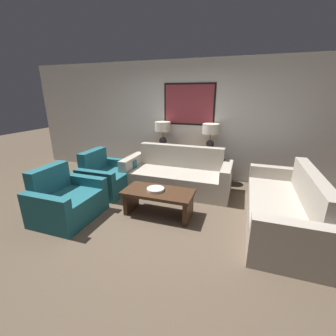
{
  "coord_description": "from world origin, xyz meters",
  "views": [
    {
      "loc": [
        1.26,
        -2.75,
        1.92
      ],
      "look_at": [
        0.01,
        0.89,
        0.65
      ],
      "focal_mm": 24.0,
      "sensor_mm": 36.0,
      "label": 1
    }
  ],
  "objects_px": {
    "table_lamp_right": "(211,132)",
    "armchair_near_camera": "(66,201)",
    "table_lamp_left": "(163,129)",
    "couch_by_side": "(284,209)",
    "coffee_table": "(158,197)",
    "couch_by_back_wall": "(177,176)",
    "decorative_bowl": "(156,189)",
    "console_table": "(185,163)",
    "armchair_near_back_wall": "(106,178)"
  },
  "relations": [
    {
      "from": "couch_by_side",
      "to": "armchair_near_back_wall",
      "type": "distance_m",
      "value": 3.28
    },
    {
      "from": "coffee_table",
      "to": "console_table",
      "type": "bearing_deg",
      "value": 90.8
    },
    {
      "from": "console_table",
      "to": "armchair_near_camera",
      "type": "height_order",
      "value": "armchair_near_camera"
    },
    {
      "from": "table_lamp_right",
      "to": "armchair_near_camera",
      "type": "xyz_separation_m",
      "value": [
        -1.9,
        -2.36,
        -0.86
      ]
    },
    {
      "from": "console_table",
      "to": "table_lamp_left",
      "type": "xyz_separation_m",
      "value": [
        -0.55,
        -0.0,
        0.76
      ]
    },
    {
      "from": "couch_by_side",
      "to": "console_table",
      "type": "bearing_deg",
      "value": 141.87
    },
    {
      "from": "table_lamp_right",
      "to": "armchair_near_back_wall",
      "type": "bearing_deg",
      "value": -147.05
    },
    {
      "from": "table_lamp_right",
      "to": "coffee_table",
      "type": "height_order",
      "value": "table_lamp_right"
    },
    {
      "from": "console_table",
      "to": "couch_by_side",
      "type": "distance_m",
      "value": 2.45
    },
    {
      "from": "table_lamp_left",
      "to": "armchair_near_camera",
      "type": "bearing_deg",
      "value": -108.53
    },
    {
      "from": "table_lamp_right",
      "to": "armchair_near_back_wall",
      "type": "relative_size",
      "value": 0.57
    },
    {
      "from": "couch_by_side",
      "to": "coffee_table",
      "type": "bearing_deg",
      "value": -171.54
    },
    {
      "from": "table_lamp_right",
      "to": "armchair_near_camera",
      "type": "relative_size",
      "value": 0.57
    },
    {
      "from": "armchair_near_camera",
      "to": "armchair_near_back_wall",
      "type": "bearing_deg",
      "value": 90.0
    },
    {
      "from": "console_table",
      "to": "decorative_bowl",
      "type": "bearing_deg",
      "value": -90.73
    },
    {
      "from": "console_table",
      "to": "armchair_near_camera",
      "type": "distance_m",
      "value": 2.72
    },
    {
      "from": "console_table",
      "to": "armchair_near_camera",
      "type": "xyz_separation_m",
      "value": [
        -1.34,
        -2.36,
        -0.09
      ]
    },
    {
      "from": "table_lamp_left",
      "to": "couch_by_side",
      "type": "relative_size",
      "value": 0.26
    },
    {
      "from": "decorative_bowl",
      "to": "couch_by_back_wall",
      "type": "bearing_deg",
      "value": 88.83
    },
    {
      "from": "decorative_bowl",
      "to": "armchair_near_back_wall",
      "type": "xyz_separation_m",
      "value": [
        -1.32,
        0.57,
        -0.16
      ]
    },
    {
      "from": "decorative_bowl",
      "to": "armchair_near_back_wall",
      "type": "distance_m",
      "value": 1.45
    },
    {
      "from": "armchair_near_camera",
      "to": "decorative_bowl",
      "type": "bearing_deg",
      "value": 23.02
    },
    {
      "from": "table_lamp_right",
      "to": "decorative_bowl",
      "type": "height_order",
      "value": "table_lamp_right"
    },
    {
      "from": "couch_by_side",
      "to": "armchair_near_back_wall",
      "type": "height_order",
      "value": "couch_by_side"
    },
    {
      "from": "console_table",
      "to": "armchair_near_camera",
      "type": "bearing_deg",
      "value": -119.68
    },
    {
      "from": "console_table",
      "to": "couch_by_side",
      "type": "relative_size",
      "value": 0.71
    },
    {
      "from": "couch_by_side",
      "to": "couch_by_back_wall",
      "type": "bearing_deg",
      "value": 156.5
    },
    {
      "from": "table_lamp_left",
      "to": "coffee_table",
      "type": "height_order",
      "value": "table_lamp_left"
    },
    {
      "from": "couch_by_back_wall",
      "to": "decorative_bowl",
      "type": "relative_size",
      "value": 7.65
    },
    {
      "from": "console_table",
      "to": "coffee_table",
      "type": "height_order",
      "value": "console_table"
    },
    {
      "from": "couch_by_back_wall",
      "to": "coffee_table",
      "type": "bearing_deg",
      "value": -88.73
    },
    {
      "from": "armchair_near_camera",
      "to": "coffee_table",
      "type": "bearing_deg",
      "value": 22.4
    },
    {
      "from": "decorative_bowl",
      "to": "table_lamp_left",
      "type": "bearing_deg",
      "value": 106.46
    },
    {
      "from": "coffee_table",
      "to": "table_lamp_left",
      "type": "bearing_deg",
      "value": 107.88
    },
    {
      "from": "couch_by_side",
      "to": "armchair_near_back_wall",
      "type": "xyz_separation_m",
      "value": [
        -3.27,
        0.28,
        -0.01
      ]
    },
    {
      "from": "armchair_near_camera",
      "to": "table_lamp_left",
      "type": "bearing_deg",
      "value": 71.47
    },
    {
      "from": "table_lamp_left",
      "to": "couch_by_side",
      "type": "xyz_separation_m",
      "value": [
        2.48,
        -1.51,
        -0.85
      ]
    },
    {
      "from": "table_lamp_right",
      "to": "decorative_bowl",
      "type": "relative_size",
      "value": 1.97
    },
    {
      "from": "couch_by_side",
      "to": "table_lamp_right",
      "type": "bearing_deg",
      "value": 132.23
    },
    {
      "from": "table_lamp_right",
      "to": "couch_by_back_wall",
      "type": "height_order",
      "value": "table_lamp_right"
    },
    {
      "from": "armchair_near_camera",
      "to": "table_lamp_right",
      "type": "bearing_deg",
      "value": 51.18
    },
    {
      "from": "table_lamp_left",
      "to": "couch_by_back_wall",
      "type": "height_order",
      "value": "table_lamp_left"
    },
    {
      "from": "couch_by_back_wall",
      "to": "armchair_near_camera",
      "type": "height_order",
      "value": "couch_by_back_wall"
    },
    {
      "from": "table_lamp_left",
      "to": "console_table",
      "type": "bearing_deg",
      "value": 0.0
    },
    {
      "from": "coffee_table",
      "to": "decorative_bowl",
      "type": "xyz_separation_m",
      "value": [
        -0.05,
        -0.0,
        0.14
      ]
    },
    {
      "from": "coffee_table",
      "to": "armchair_near_camera",
      "type": "bearing_deg",
      "value": -157.6
    },
    {
      "from": "decorative_bowl",
      "to": "table_lamp_right",
      "type": "bearing_deg",
      "value": 72.21
    },
    {
      "from": "couch_by_side",
      "to": "armchair_near_back_wall",
      "type": "bearing_deg",
      "value": 175.08
    },
    {
      "from": "table_lamp_right",
      "to": "couch_by_back_wall",
      "type": "bearing_deg",
      "value": -129.41
    },
    {
      "from": "console_table",
      "to": "couch_by_side",
      "type": "bearing_deg",
      "value": -38.13
    }
  ]
}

